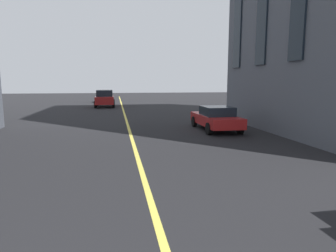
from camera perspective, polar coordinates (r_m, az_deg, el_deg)
lane_centre_line at (r=17.72m, az=-7.78°, el=-0.30°), size 80.00×0.16×0.01m
car_red_mid at (r=33.30m, az=-12.33°, el=5.37°), size 4.70×2.14×1.88m
car_white_parked_a at (r=41.15m, az=-12.78°, el=5.56°), size 3.90×1.89×1.40m
car_red_near at (r=16.80m, az=9.41°, el=1.58°), size 4.40×1.95×1.37m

